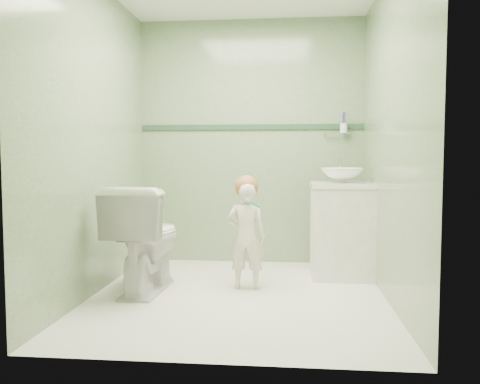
# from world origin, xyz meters

# --- Properties ---
(ground) EXTENTS (2.50, 2.50, 0.00)m
(ground) POSITION_xyz_m (0.00, 0.00, 0.00)
(ground) COLOR white
(ground) RESTS_ON ground
(room_shell) EXTENTS (2.50, 2.54, 2.40)m
(room_shell) POSITION_xyz_m (0.00, 0.00, 1.20)
(room_shell) COLOR gray
(room_shell) RESTS_ON ground
(trim_stripe) EXTENTS (2.20, 0.02, 0.05)m
(trim_stripe) POSITION_xyz_m (0.00, 1.24, 1.35)
(trim_stripe) COLOR #284831
(trim_stripe) RESTS_ON room_shell
(vanity) EXTENTS (0.52, 0.50, 0.80)m
(vanity) POSITION_xyz_m (0.84, 0.70, 0.40)
(vanity) COLOR silver
(vanity) RESTS_ON ground
(counter) EXTENTS (0.54, 0.52, 0.04)m
(counter) POSITION_xyz_m (0.84, 0.70, 0.81)
(counter) COLOR white
(counter) RESTS_ON vanity
(basin) EXTENTS (0.37, 0.37, 0.13)m
(basin) POSITION_xyz_m (0.84, 0.70, 0.89)
(basin) COLOR white
(basin) RESTS_ON counter
(faucet) EXTENTS (0.03, 0.13, 0.18)m
(faucet) POSITION_xyz_m (0.84, 0.89, 0.97)
(faucet) COLOR silver
(faucet) RESTS_ON counter
(cup_holder) EXTENTS (0.26, 0.07, 0.21)m
(cup_holder) POSITION_xyz_m (0.89, 1.18, 1.33)
(cup_holder) COLOR silver
(cup_holder) RESTS_ON room_shell
(toilet) EXTENTS (0.50, 0.84, 0.83)m
(toilet) POSITION_xyz_m (-0.74, 0.09, 0.42)
(toilet) COLOR white
(toilet) RESTS_ON ground
(toddler) EXTENTS (0.31, 0.21, 0.85)m
(toddler) POSITION_xyz_m (0.04, 0.22, 0.42)
(toddler) COLOR beige
(toddler) RESTS_ON ground
(hair_cap) EXTENTS (0.19, 0.19, 0.19)m
(hair_cap) POSITION_xyz_m (0.04, 0.24, 0.81)
(hair_cap) COLOR #A36137
(hair_cap) RESTS_ON toddler
(teal_toothbrush) EXTENTS (0.11, 0.13, 0.08)m
(teal_toothbrush) POSITION_xyz_m (0.11, 0.09, 0.69)
(teal_toothbrush) COLOR teal
(teal_toothbrush) RESTS_ON toddler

